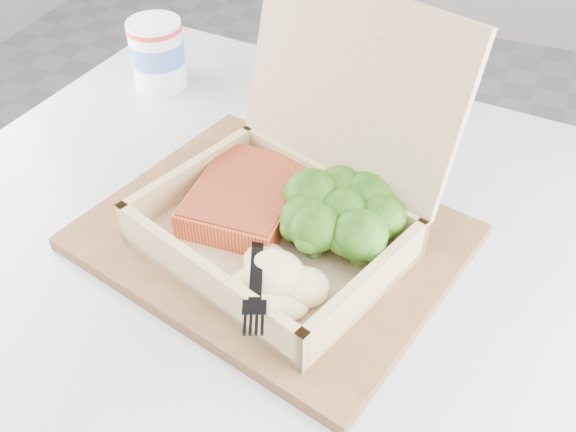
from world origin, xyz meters
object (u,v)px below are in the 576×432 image
at_px(takeout_container, 298,186).
at_px(paper_cup, 157,52).
at_px(serving_tray, 273,237).
at_px(cafe_table, 252,349).

distance_m(takeout_container, paper_cup, 0.37).
bearing_deg(takeout_container, paper_cup, 162.67).
distance_m(serving_tray, paper_cup, 0.36).
relative_size(serving_tray, paper_cup, 3.80).
relative_size(takeout_container, paper_cup, 3.26).
height_order(cafe_table, paper_cup, paper_cup).
xyz_separation_m(takeout_container, paper_cup, (-0.29, 0.22, -0.02)).
bearing_deg(serving_tray, takeout_container, 37.16).
xyz_separation_m(serving_tray, takeout_container, (0.02, 0.02, 0.06)).
bearing_deg(cafe_table, paper_cup, 134.65).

